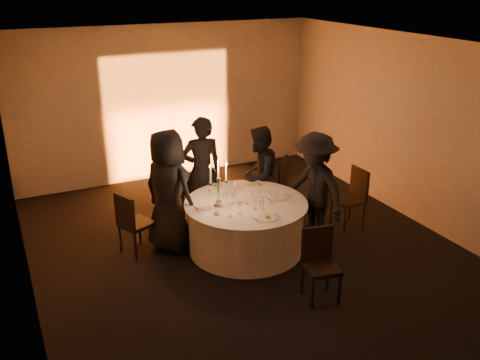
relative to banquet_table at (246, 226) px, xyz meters
name	(u,v)px	position (x,y,z in m)	size (l,w,h in m)	color
floor	(246,249)	(0.00, 0.00, -0.38)	(7.00, 7.00, 0.00)	black
ceiling	(247,45)	(0.00, 0.00, 2.62)	(7.00, 7.00, 0.00)	silver
wall_back	(168,103)	(0.00, 3.50, 1.12)	(7.00, 7.00, 0.00)	#A7A19B
wall_front	(427,274)	(0.00, -3.50, 1.12)	(7.00, 7.00, 0.00)	#A7A19B
wall_left	(17,190)	(-3.00, 0.00, 1.12)	(7.00, 7.00, 0.00)	#A7A19B
wall_right	(412,129)	(3.00, 0.00, 1.12)	(7.00, 7.00, 0.00)	#A7A19B
uplighter_fixture	(176,177)	(0.00, 3.20, -0.33)	(0.25, 0.12, 0.10)	black
banquet_table	(246,226)	(0.00, 0.00, 0.00)	(1.80, 1.80, 0.77)	black
chair_left	(132,221)	(-1.55, 0.60, 0.16)	(0.55, 0.55, 0.96)	black
chair_back_left	(172,190)	(-0.63, 1.50, 0.13)	(0.52, 0.52, 0.92)	black
chair_back_right	(276,182)	(1.02, 0.94, 0.19)	(0.63, 0.63, 1.01)	black
chair_right	(353,195)	(1.91, -0.01, 0.17)	(0.43, 0.43, 0.98)	black
chair_front	(319,260)	(0.30, -1.50, 0.14)	(0.48, 0.48, 0.94)	black
guest_left	(168,191)	(-0.98, 0.56, 0.53)	(0.90, 0.58, 1.84)	black
guest_back_left	(202,171)	(-0.21, 1.18, 0.51)	(0.66, 0.43, 1.80)	black
guest_back_right	(259,175)	(0.64, 0.82, 0.42)	(0.79, 0.61, 1.62)	black
guest_right	(315,189)	(1.04, -0.21, 0.49)	(1.13, 0.65, 1.75)	black
plate_left	(207,206)	(-0.56, 0.12, 0.39)	(0.36, 0.29, 0.01)	white
plate_back_left	(220,189)	(-0.14, 0.61, 0.39)	(0.36, 0.27, 0.01)	white
plate_back_right	(250,185)	(0.33, 0.53, 0.40)	(0.35, 0.26, 0.08)	white
plate_right	(279,197)	(0.52, -0.05, 0.39)	(0.36, 0.28, 0.01)	white
plate_front	(267,217)	(0.03, -0.60, 0.40)	(0.36, 0.28, 0.08)	white
coffee_cup	(217,212)	(-0.54, -0.18, 0.42)	(0.11, 0.11, 0.07)	white
candelabra	(219,191)	(-0.42, 0.03, 0.64)	(0.30, 0.14, 0.72)	silver
wine_glass_a	(247,195)	(0.00, -0.05, 0.52)	(0.07, 0.07, 0.19)	white
wine_glass_b	(271,195)	(0.31, -0.19, 0.52)	(0.07, 0.07, 0.19)	white
wine_glass_c	(256,201)	(0.02, -0.28, 0.52)	(0.07, 0.07, 0.19)	white
wine_glass_d	(234,185)	(-0.02, 0.37, 0.52)	(0.07, 0.07, 0.19)	white
wine_glass_e	(262,194)	(0.21, -0.10, 0.52)	(0.07, 0.07, 0.19)	white
wine_glass_f	(264,200)	(0.12, -0.32, 0.52)	(0.07, 0.07, 0.19)	white
wine_glass_g	(232,195)	(-0.19, 0.05, 0.52)	(0.07, 0.07, 0.19)	white
wine_glass_h	(230,207)	(-0.41, -0.33, 0.52)	(0.07, 0.07, 0.19)	white
wine_glass_i	(240,205)	(-0.24, -0.31, 0.52)	(0.07, 0.07, 0.19)	white
tumbler_a	(262,204)	(0.14, -0.22, 0.43)	(0.07, 0.07, 0.09)	white
tumbler_b	(225,195)	(-0.20, 0.29, 0.43)	(0.07, 0.07, 0.09)	white
tumbler_c	(251,191)	(0.22, 0.25, 0.43)	(0.07, 0.07, 0.09)	white
tumbler_d	(234,193)	(-0.06, 0.29, 0.43)	(0.07, 0.07, 0.09)	white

